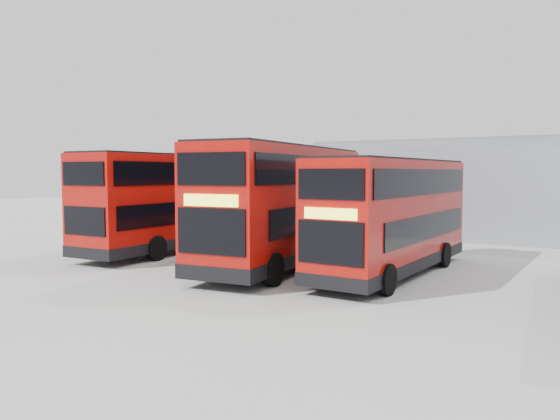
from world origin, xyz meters
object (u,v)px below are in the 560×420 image
object	(u,v)px
double_decker_right	(394,217)
panel_van	(167,208)
office_block	(225,187)
double_decker_centre	(285,206)
maintenance_shed	(547,191)
double_decker_left	(175,203)

from	to	relation	value
double_decker_right	panel_van	distance (m)	20.57
office_block	double_decker_right	bearing A→B (deg)	-37.81
office_block	panel_van	distance (m)	6.12
office_block	panel_van	world-z (taller)	office_block
double_decker_centre	double_decker_right	distance (m)	4.39
maintenance_shed	double_decker_centre	bearing A→B (deg)	-115.35
double_decker_centre	office_block	bearing A→B (deg)	127.19
maintenance_shed	panel_van	bearing A→B (deg)	-160.34
double_decker_right	panel_van	bearing A→B (deg)	157.86
double_decker_centre	double_decker_left	bearing A→B (deg)	166.52
office_block	double_decker_left	size ratio (longest dim) A/B	1.13
double_decker_left	double_decker_right	distance (m)	10.92
maintenance_shed	double_decker_left	bearing A→B (deg)	-132.27
double_decker_right	panel_van	world-z (taller)	double_decker_right
double_decker_centre	double_decker_right	world-z (taller)	double_decker_centre
office_block	double_decker_right	world-z (taller)	office_block
maintenance_shed	panel_van	world-z (taller)	maintenance_shed
double_decker_left	panel_van	distance (m)	11.22
maintenance_shed	double_decker_centre	size ratio (longest dim) A/B	2.66
panel_van	double_decker_right	bearing A→B (deg)	-48.11
office_block	panel_van	size ratio (longest dim) A/B	2.18
maintenance_shed	double_decker_right	size ratio (longest dim) A/B	3.04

